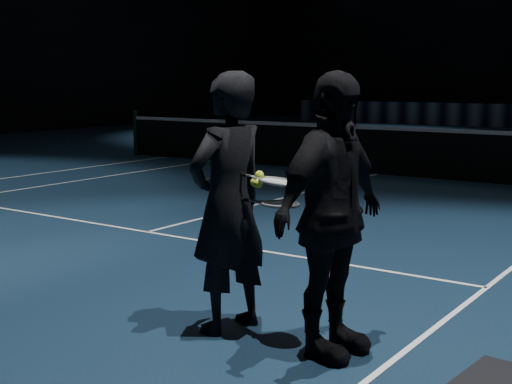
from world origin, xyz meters
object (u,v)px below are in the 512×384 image
at_px(player_a, 228,203).
at_px(tennis_balls, 257,181).
at_px(racket_lower, 280,204).
at_px(racket_upper, 277,181).
at_px(player_b, 331,216).

relative_size(player_a, tennis_balls, 15.82).
bearing_deg(player_a, tennis_balls, 101.17).
distance_m(racket_lower, tennis_balls, 0.24).
distance_m(racket_lower, racket_upper, 0.16).
bearing_deg(racket_lower, player_b, -0.00).
height_order(player_a, tennis_balls, player_a).
bearing_deg(player_a, racket_lower, 100.05).
bearing_deg(player_a, racket_upper, 105.76).
xyz_separation_m(player_a, player_b, (0.85, -0.01, 0.00)).
xyz_separation_m(player_a, racket_upper, (0.40, 0.04, 0.19)).
bearing_deg(tennis_balls, player_a, -179.26).
xyz_separation_m(player_b, racket_upper, (-0.45, 0.04, 0.19)).
bearing_deg(racket_lower, player_a, 180.00).
height_order(racket_lower, tennis_balls, tennis_balls).
relative_size(player_a, player_b, 1.00).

